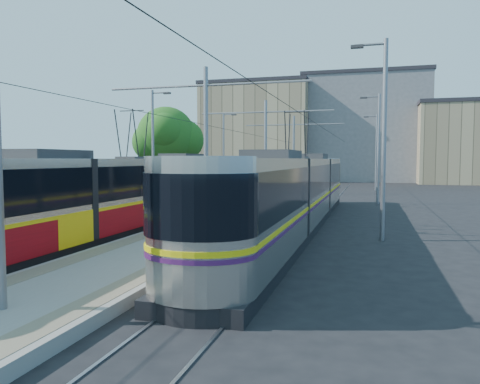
% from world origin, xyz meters
% --- Properties ---
extents(ground, '(160.00, 160.00, 0.00)m').
position_xyz_m(ground, '(0.00, 0.00, 0.00)').
color(ground, black).
rests_on(ground, ground).
extents(platform, '(4.00, 50.00, 0.30)m').
position_xyz_m(platform, '(0.00, 17.00, 0.15)').
color(platform, gray).
rests_on(platform, ground).
extents(tactile_strip_left, '(0.70, 50.00, 0.01)m').
position_xyz_m(tactile_strip_left, '(-1.45, 17.00, 0.30)').
color(tactile_strip_left, gray).
rests_on(tactile_strip_left, platform).
extents(tactile_strip_right, '(0.70, 50.00, 0.01)m').
position_xyz_m(tactile_strip_right, '(1.45, 17.00, 0.30)').
color(tactile_strip_right, gray).
rests_on(tactile_strip_right, platform).
extents(rails, '(8.71, 70.00, 0.03)m').
position_xyz_m(rails, '(0.00, 17.00, 0.02)').
color(rails, gray).
rests_on(rails, ground).
extents(tram_left, '(2.43, 29.64, 5.50)m').
position_xyz_m(tram_left, '(-3.60, 7.97, 1.71)').
color(tram_left, black).
rests_on(tram_left, ground).
extents(tram_right, '(2.43, 27.91, 5.50)m').
position_xyz_m(tram_right, '(3.60, 10.65, 1.86)').
color(tram_right, black).
rests_on(tram_right, ground).
extents(catenary, '(9.20, 70.00, 7.00)m').
position_xyz_m(catenary, '(0.00, 14.15, 4.52)').
color(catenary, gray).
rests_on(catenary, platform).
extents(street_lamps, '(15.18, 38.22, 8.00)m').
position_xyz_m(street_lamps, '(-0.00, 21.00, 4.18)').
color(street_lamps, gray).
rests_on(street_lamps, ground).
extents(shelter, '(0.74, 1.04, 2.10)m').
position_xyz_m(shelter, '(0.10, 14.53, 1.40)').
color(shelter, black).
rests_on(shelter, platform).
extents(tree, '(5.13, 4.74, 7.45)m').
position_xyz_m(tree, '(-8.47, 23.15, 5.04)').
color(tree, '#382314').
rests_on(tree, ground).
extents(building_left, '(16.32, 12.24, 14.90)m').
position_xyz_m(building_left, '(-10.00, 60.00, 7.46)').
color(building_left, tan).
rests_on(building_left, ground).
extents(building_centre, '(18.36, 14.28, 15.98)m').
position_xyz_m(building_centre, '(6.00, 64.00, 8.00)').
color(building_centre, gray).
rests_on(building_centre, ground).
extents(building_right, '(14.28, 10.20, 11.03)m').
position_xyz_m(building_right, '(20.00, 58.00, 5.52)').
color(building_right, tan).
rests_on(building_right, ground).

